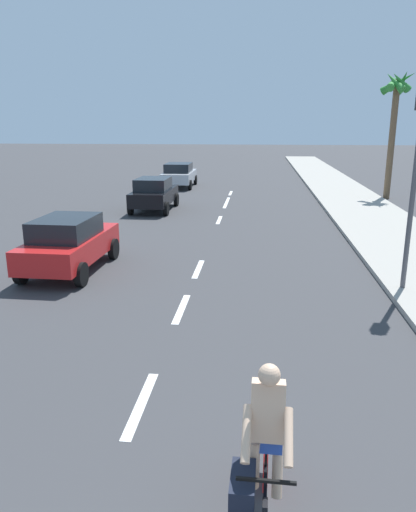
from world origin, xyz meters
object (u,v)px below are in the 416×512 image
(cyclist, at_px, (261,456))
(parked_car_silver, at_px, (179,174))
(parked_car_red, at_px, (69,242))
(palm_tree_far, at_px, (396,101))
(parked_car_black, at_px, (154,193))

(cyclist, xyz_separation_m, parked_car_silver, (-5.33, 27.53, 0.01))
(parked_car_red, bearing_deg, palm_tree_far, 51.84)
(palm_tree_far, bearing_deg, cyclist, -106.61)
(parked_car_red, distance_m, palm_tree_far, 20.07)
(parked_car_red, xyz_separation_m, parked_car_silver, (0.03, 18.99, 0.00))
(parked_car_black, height_order, parked_car_silver, same)
(palm_tree_far, bearing_deg, parked_car_red, -129.38)
(parked_car_red, xyz_separation_m, parked_car_black, (0.27, 10.07, 0.00))
(parked_car_silver, bearing_deg, parked_car_red, -90.81)
(parked_car_red, relative_size, palm_tree_far, 0.57)
(parked_car_red, bearing_deg, parked_car_black, 89.66)
(parked_car_red, bearing_deg, cyclist, -56.62)
(parked_car_black, height_order, palm_tree_far, palm_tree_far)
(parked_car_silver, height_order, palm_tree_far, palm_tree_far)
(parked_car_black, relative_size, palm_tree_far, 0.58)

